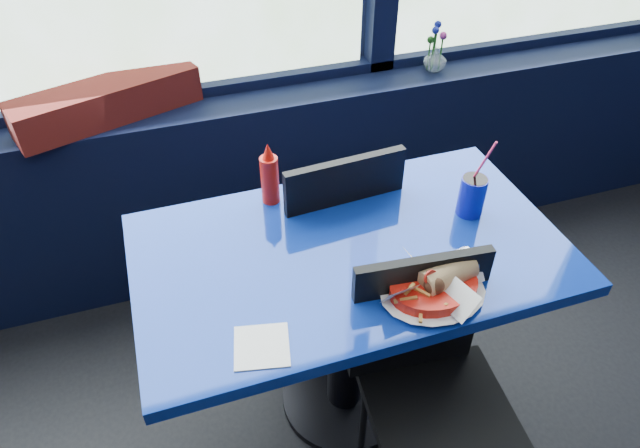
% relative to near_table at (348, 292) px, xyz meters
% --- Properties ---
extents(window_sill, '(5.00, 0.26, 0.80)m').
position_rel_near_table_xyz_m(window_sill, '(-0.30, 0.87, -0.17)').
color(window_sill, black).
rests_on(window_sill, ground).
extents(near_table, '(1.20, 0.70, 0.75)m').
position_rel_near_table_xyz_m(near_table, '(0.00, 0.00, 0.00)').
color(near_table, black).
rests_on(near_table, ground).
extents(chair_near_front, '(0.42, 0.42, 0.85)m').
position_rel_near_table_xyz_m(chair_near_front, '(0.13, -0.31, -0.08)').
color(chair_near_front, black).
rests_on(chair_near_front, ground).
extents(chair_near_back, '(0.43, 0.44, 0.90)m').
position_rel_near_table_xyz_m(chair_near_back, '(0.07, 0.32, -0.05)').
color(chair_near_back, black).
rests_on(chair_near_back, ground).
extents(planter_box, '(0.67, 0.37, 0.13)m').
position_rel_near_table_xyz_m(planter_box, '(-0.59, 0.87, 0.30)').
color(planter_box, maroon).
rests_on(planter_box, window_sill).
extents(flower_vase, '(0.10, 0.10, 0.20)m').
position_rel_near_table_xyz_m(flower_vase, '(0.69, 0.85, 0.29)').
color(flower_vase, silver).
rests_on(flower_vase, window_sill).
extents(food_basket, '(0.28, 0.28, 0.09)m').
position_rel_near_table_xyz_m(food_basket, '(0.14, -0.23, 0.21)').
color(food_basket, red).
rests_on(food_basket, near_table).
extents(ketchup_bottle, '(0.05, 0.05, 0.21)m').
position_rel_near_table_xyz_m(ketchup_bottle, '(-0.16, 0.28, 0.27)').
color(ketchup_bottle, red).
rests_on(ketchup_bottle, near_table).
extents(soda_cup, '(0.08, 0.08, 0.26)m').
position_rel_near_table_xyz_m(soda_cup, '(0.39, 0.04, 0.25)').
color(soda_cup, '#0E129A').
rests_on(soda_cup, near_table).
extents(napkin, '(0.15, 0.15, 0.00)m').
position_rel_near_table_xyz_m(napkin, '(-0.32, -0.25, 0.18)').
color(napkin, white).
rests_on(napkin, near_table).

